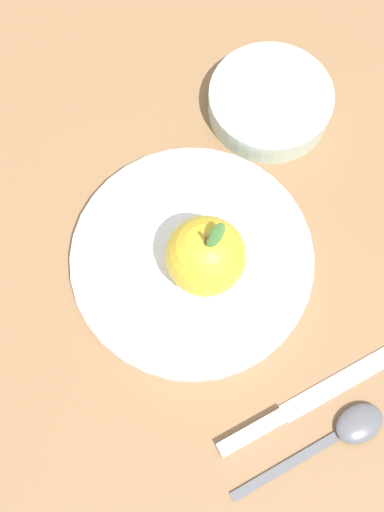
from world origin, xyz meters
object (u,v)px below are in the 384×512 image
at_px(side_bowl, 270,100).
at_px(spoon, 344,432).
at_px(knife, 297,407).
at_px(dinner_plate, 192,259).
at_px(apple, 203,256).

height_order(side_bowl, spoon, side_bowl).
relative_size(side_bowl, knife, 0.67).
xyz_separation_m(dinner_plate, knife, (0.07, -0.16, -0.01)).
distance_m(apple, side_bowl, 0.21).
distance_m(knife, spoon, 0.05).
bearing_deg(side_bowl, knife, -99.75).
bearing_deg(spoon, dinner_plate, 117.86).
xyz_separation_m(side_bowl, knife, (-0.06, -0.33, -0.02)).
bearing_deg(apple, dinner_plate, 116.54).
distance_m(apple, knife, 0.17).
bearing_deg(side_bowl, apple, -123.42).
height_order(dinner_plate, knife, dinner_plate).
bearing_deg(knife, dinner_plate, 112.34).
distance_m(side_bowl, knife, 0.33).
relative_size(apple, spoon, 0.59).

